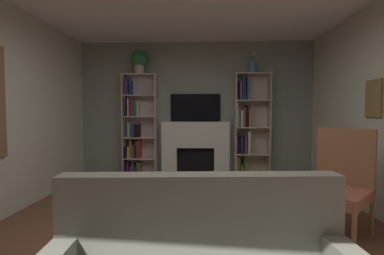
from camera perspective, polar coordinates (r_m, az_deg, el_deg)
ground_plane at (r=2.92m, az=-1.04°, el=-23.54°), size 6.92×6.92×0.00m
wall_back_accent at (r=5.53m, az=0.77°, el=3.54°), size 4.73×0.06×2.72m
fireplace at (r=5.45m, az=0.72°, el=-4.56°), size 1.44×0.49×1.14m
tv at (r=5.47m, az=0.75°, el=4.14°), size 0.98×0.06×0.54m
bookshelf_left at (r=5.56m, az=-11.43°, el=-0.49°), size 0.66×0.28×2.07m
bookshelf_right at (r=5.45m, az=11.44°, el=-0.16°), size 0.66×0.33×2.07m
potted_plant at (r=5.59m, az=-10.93°, el=13.57°), size 0.33×0.33×0.47m
vase_with_flowers at (r=5.50m, az=12.50°, el=12.14°), size 0.15×0.15×0.42m
armchair at (r=3.44m, az=28.16°, el=-10.15°), size 0.87×0.87×1.14m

